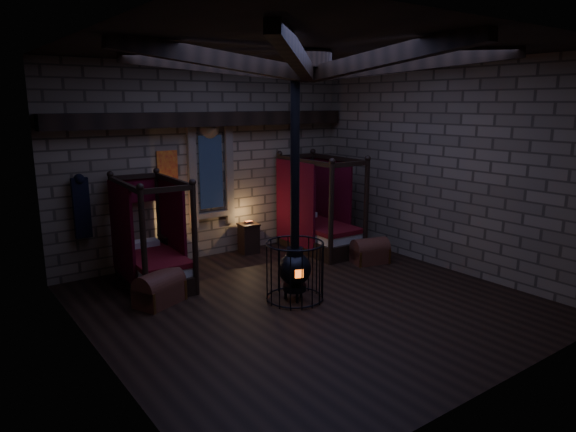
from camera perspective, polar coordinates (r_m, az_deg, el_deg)
room at (r=8.49m, az=2.00°, el=14.86°), size 7.02×7.02×4.29m
bed_left at (r=10.10m, az=-14.82°, el=-4.59°), size 1.11×1.97×2.01m
bed_right at (r=12.04m, az=3.40°, el=-1.25°), size 1.17×2.12×2.17m
trunk_left at (r=9.15m, az=-14.09°, el=-7.88°), size 0.95×0.80×0.60m
trunk_right at (r=11.23m, az=9.09°, el=-3.93°), size 0.86×0.67×0.56m
nightstand_left at (r=10.89m, az=-12.66°, el=-3.86°), size 0.47×0.45×0.91m
nightstand_right at (r=11.82m, az=-4.38°, el=-2.44°), size 0.47×0.45×0.75m
stove at (r=8.94m, az=0.75°, el=-5.52°), size 1.02×1.02×4.05m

